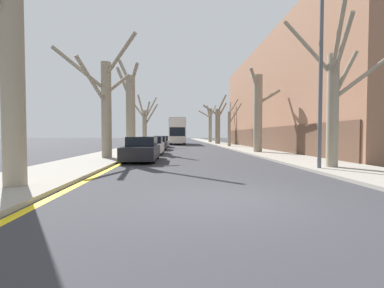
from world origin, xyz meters
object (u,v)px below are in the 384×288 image
Objects in this scene: street_tree_left_0 at (13,40)px; street_tree_right_0 at (334,98)px; parked_car_1 at (152,146)px; parked_car_3 at (161,142)px; street_tree_left_1 at (105,103)px; lamp_post at (319,58)px; street_tree_right_1 at (258,111)px; street_tree_right_4 at (210,123)px; double_decker_bus at (177,130)px; street_tree_left_2 at (130,108)px; street_tree_right_2 at (230,126)px; street_tree_left_3 at (145,123)px; parked_car_0 at (142,149)px; parked_car_2 at (158,143)px; street_tree_right_3 at (218,124)px.

street_tree_left_0 is 11.73m from street_tree_right_0.
parked_car_1 is 0.86× the size of parked_car_3.
street_tree_left_1 is 0.85× the size of lamp_post.
street_tree_left_1 is 1.04× the size of street_tree_right_1.
street_tree_left_0 is at bearing -103.62° from street_tree_right_4.
street_tree_left_0 is 1.33× the size of street_tree_right_1.
street_tree_left_2 is at bearing -102.73° from double_decker_bus.
street_tree_left_1 is 1.06× the size of street_tree_right_0.
street_tree_right_2 is at bearing -58.95° from double_decker_bus.
street_tree_right_4 is (11.03, 36.56, 0.49)m from street_tree_left_1.
street_tree_right_0 is at bearing 17.77° from street_tree_left_0.
street_tree_right_4 reaches higher than street_tree_right_1.
double_decker_bus is at bearing 67.31° from street_tree_left_3.
street_tree_left_0 reaches higher than street_tree_left_1.
double_decker_bus is at bearing 77.27° from street_tree_left_2.
street_tree_right_0 is 33.41m from double_decker_bus.
street_tree_left_0 reaches higher than double_decker_bus.
street_tree_left_2 is 1.90× the size of parked_car_3.
street_tree_right_4 is at bearing 90.21° from street_tree_right_1.
lamp_post is (7.98, -4.63, 4.06)m from parked_car_0.
parked_car_3 reaches higher than parked_car_1.
street_tree_left_3 is 1.68× the size of parked_car_1.
parked_car_2 is at bearing 77.46° from street_tree_left_1.
street_tree_right_0 is 0.66× the size of double_decker_bus.
street_tree_right_3 is (-0.20, 31.14, 0.27)m from street_tree_right_0.
parked_car_2 is (-8.63, -15.40, -2.73)m from street_tree_right_3.
street_tree_left_3 is 18.67m from parked_car_0.
parked_car_1 is at bearing -95.06° from double_decker_bus.
parked_car_0 is 0.52× the size of lamp_post.
street_tree_right_3 is 1.89× the size of parked_car_2.
street_tree_left_0 is 14.11m from parked_car_1.
street_tree_right_3 is 10.71m from street_tree_right_4.
parked_car_2 is at bearing -146.10° from street_tree_right_2.
street_tree_right_4 is at bearing 66.61° from parked_car_3.
street_tree_left_2 is 5.38m from parked_car_1.
street_tree_left_1 is 16.85m from parked_car_3.
street_tree_left_2 reaches higher than lamp_post.
street_tree_right_4 is 1.99× the size of parked_car_1.
street_tree_right_0 is 1.61× the size of parked_car_2.
street_tree_left_3 is 0.95× the size of street_tree_right_1.
street_tree_right_3 is at bearing 72.51° from street_tree_left_0.
street_tree_right_2 is (11.00, 25.15, -1.37)m from street_tree_left_0.
lamp_post reaches higher than street_tree_right_4.
street_tree_left_1 is 5.92m from parked_car_1.
double_decker_bus is 2.63× the size of parked_car_1.
parked_car_0 is 11.39m from parked_car_2.
street_tree_left_2 reaches higher than street_tree_left_3.
street_tree_left_2 reaches higher than parked_car_3.
street_tree_right_1 is at bearing 85.55° from lamp_post.
street_tree_right_4 is 1.86× the size of parked_car_2.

